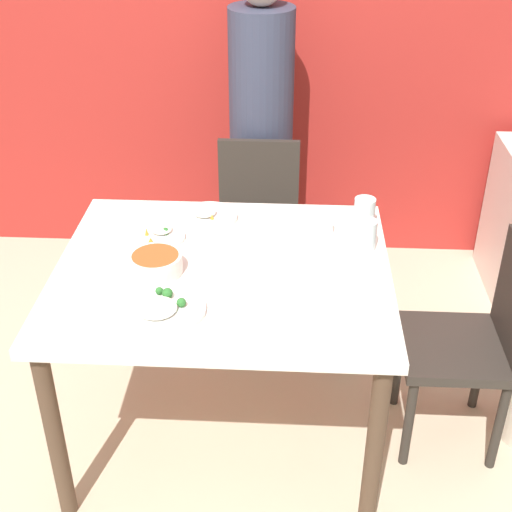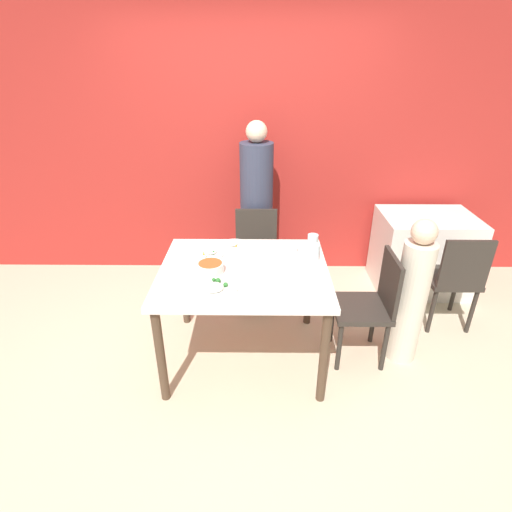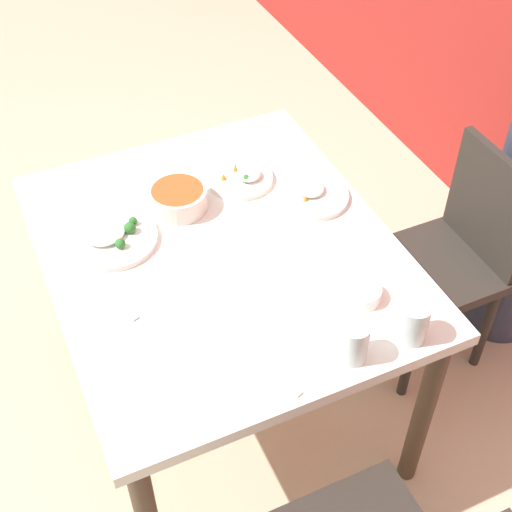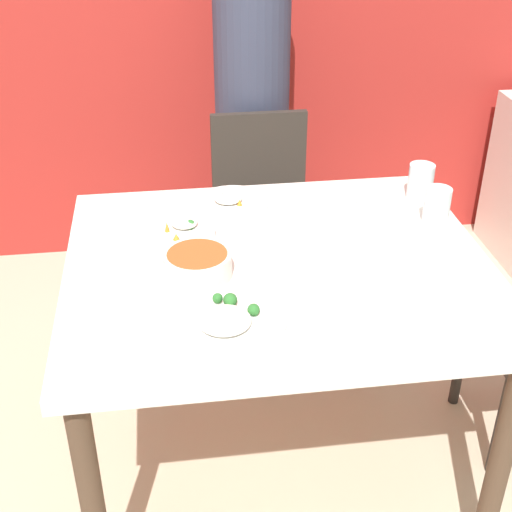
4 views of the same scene
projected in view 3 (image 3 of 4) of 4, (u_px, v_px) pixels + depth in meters
name	position (u px, v px, depth m)	size (l,w,h in m)	color
ground_plane	(227.00, 398.00, 2.64)	(10.00, 10.00, 0.00)	beige
dining_table	(221.00, 270.00, 2.17)	(1.18, 1.00, 0.77)	silver
chair_adult_spot	(450.00, 255.00, 2.50)	(0.40, 0.40, 0.86)	#2D2823
bowl_curry	(178.00, 198.00, 2.21)	(0.18, 0.18, 0.07)	silver
plate_rice_adult	(312.00, 195.00, 2.26)	(0.23, 0.23, 0.05)	white
plate_rice_child	(111.00, 237.00, 2.11)	(0.27, 0.27, 0.05)	white
plate_noodles	(242.00, 178.00, 2.32)	(0.21, 0.21, 0.05)	white
bowl_rice_small	(362.00, 293.00, 1.94)	(0.10, 0.10, 0.04)	white
glass_water_tall	(353.00, 341.00, 1.78)	(0.08, 0.08, 0.12)	silver
glass_water_short	(413.00, 322.00, 1.82)	(0.08, 0.08, 0.12)	silver
fork_steel	(116.00, 301.00, 1.95)	(0.18, 0.08, 0.01)	silver
spoon_steel	(274.00, 373.00, 1.77)	(0.18, 0.08, 0.01)	silver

